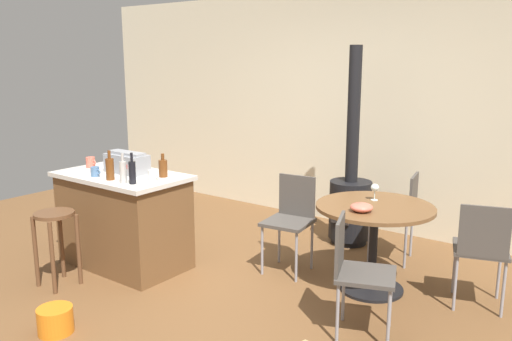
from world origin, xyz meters
The scene contains 22 objects.
ground_plane centered at (0.00, 0.00, 0.00)m, with size 8.80×8.80×0.00m, color brown.
back_wall centered at (0.00, 2.48, 1.35)m, with size 8.00×0.10×2.70m, color beige.
kitchen_island centered at (-1.18, 0.00, 0.44)m, with size 1.24×0.73×0.88m.
wooden_stool centered at (-1.26, -0.66, 0.48)m, with size 0.33×0.33×0.66m.
dining_table centered at (0.95, 0.86, 0.57)m, with size 0.97×0.97×0.74m.
folding_chair_near centered at (1.16, 0.12, 0.50)m, with size 0.51×0.51×0.85m.
folding_chair_far centered at (1.76, 1.04, 0.51)m, with size 0.50×0.50×0.86m.
folding_chair_left centered at (0.87, 1.63, 0.51)m, with size 0.47×0.47×0.86m.
folding_chair_right centered at (0.15, 0.84, 0.52)m, with size 0.45×0.45×0.87m.
wood_stove centered at (0.26, 1.81, 0.50)m, with size 0.44×0.45×2.06m.
toolbox centered at (-1.17, 0.07, 0.98)m, with size 0.43×0.22×0.20m.
bottle_0 centered at (-0.78, -0.20, 0.99)m, with size 0.06×0.06×0.27m.
bottle_1 centered at (-1.06, -0.22, 0.99)m, with size 0.07×0.07×0.26m.
bottle_2 centered at (-0.86, -0.23, 0.98)m, with size 0.06×0.06×0.26m.
bottle_3 centered at (-0.77, 0.14, 0.97)m, with size 0.08×0.08×0.21m.
cup_0 centered at (-1.27, -0.21, 0.93)m, with size 0.11×0.08×0.09m.
cup_1 centered at (-1.65, 0.01, 0.94)m, with size 0.12×0.09×0.10m.
cup_2 centered at (-0.75, 0.00, 0.93)m, with size 0.12×0.08×0.09m.
cup_3 centered at (-1.58, 0.20, 0.93)m, with size 0.12×0.08×0.10m.
wine_glass centered at (0.88, 1.01, 0.85)m, with size 0.07×0.07×0.14m.
serving_bowl centered at (0.94, 0.63, 0.78)m, with size 0.18×0.18×0.07m, color #DB6651.
plastic_bucket centered at (-0.56, -1.15, 0.09)m, with size 0.25×0.25×0.19m, color orange.
Camera 1 is at (2.64, -3.06, 1.92)m, focal length 36.86 mm.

